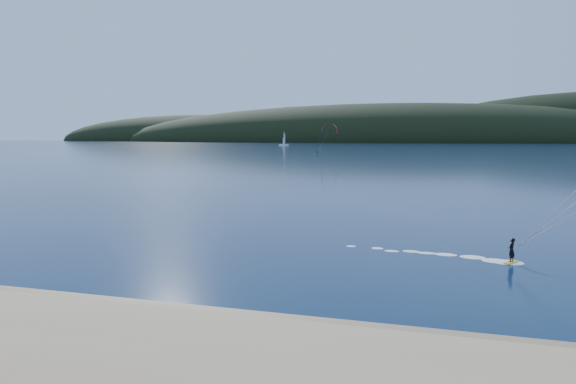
% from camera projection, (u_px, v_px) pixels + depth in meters
% --- Properties ---
extents(ground, '(1800.00, 1800.00, 0.00)m').
position_uv_depth(ground, '(146.00, 364.00, 17.20)').
color(ground, '#071D38').
rests_on(ground, ground).
extents(wet_sand, '(220.00, 2.50, 0.10)m').
position_uv_depth(wet_sand, '(202.00, 317.00, 21.50)').
color(wet_sand, olive).
rests_on(wet_sand, ground).
extents(headland, '(1200.00, 310.00, 140.00)m').
position_uv_depth(headland, '(420.00, 142.00, 730.49)').
color(headland, black).
rests_on(headland, ground).
extents(kitesurfer_far, '(10.56, 5.10, 12.20)m').
position_uv_depth(kitesurfer_far, '(329.00, 132.00, 213.90)').
color(kitesurfer_far, yellow).
rests_on(kitesurfer_far, ground).
extents(sailboat, '(8.71, 5.48, 12.18)m').
position_uv_depth(sailboat, '(284.00, 145.00, 426.28)').
color(sailboat, white).
rests_on(sailboat, ground).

